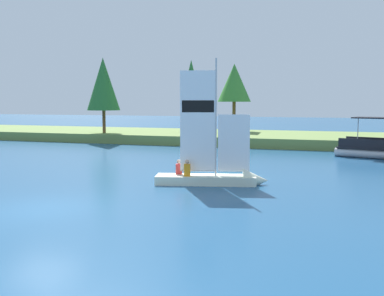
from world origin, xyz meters
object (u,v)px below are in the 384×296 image
shoreline_tree_centre (234,83)px  sailboat (222,174)px  shoreline_tree_left (103,84)px  shoreline_tree_midleft (191,83)px

shoreline_tree_centre → sailboat: bearing=-77.9°
shoreline_tree_left → shoreline_tree_midleft: size_ratio=1.02×
shoreline_tree_left → shoreline_tree_midleft: shoreline_tree_left is taller
shoreline_tree_midleft → shoreline_tree_centre: bearing=48.0°
shoreline_tree_left → sailboat: 24.83m
shoreline_tree_midleft → shoreline_tree_left: bearing=-156.5°
shoreline_tree_left → shoreline_tree_centre: 13.06m
shoreline_tree_centre → sailboat: shoreline_tree_centre is taller
shoreline_tree_left → shoreline_tree_centre: size_ratio=1.05×
shoreline_tree_centre → sailboat: (5.36, -25.04, -5.23)m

